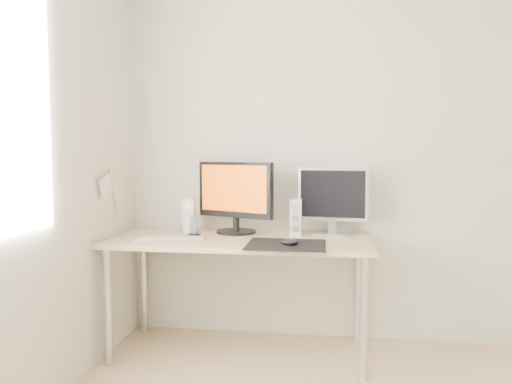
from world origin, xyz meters
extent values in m
plane|color=white|center=(0.00, 1.75, 1.25)|extent=(3.50, 0.00, 3.50)
cube|color=black|center=(-0.63, 1.19, 0.73)|extent=(0.45, 0.40, 0.00)
ellipsoid|color=black|center=(-0.61, 1.16, 0.75)|extent=(0.10, 0.06, 0.04)
cube|color=#D1B587|center=(-0.93, 1.38, 0.71)|extent=(1.60, 0.70, 0.03)
cylinder|color=silver|center=(-1.67, 1.09, 0.35)|extent=(0.05, 0.05, 0.70)
cylinder|color=silver|center=(-0.19, 1.09, 0.35)|extent=(0.05, 0.05, 0.70)
cylinder|color=silver|center=(-1.67, 1.67, 0.35)|extent=(0.05, 0.05, 0.70)
cylinder|color=silver|center=(-0.19, 1.67, 0.35)|extent=(0.05, 0.05, 0.70)
cylinder|color=black|center=(-0.99, 1.57, 0.74)|extent=(0.34, 0.34, 0.02)
cylinder|color=black|center=(-0.99, 1.57, 0.81)|extent=(0.06, 0.06, 0.12)
cube|color=black|center=(-0.99, 1.56, 1.02)|extent=(0.52, 0.26, 0.36)
cube|color=orange|center=(-1.00, 1.54, 1.03)|extent=(0.46, 0.20, 0.30)
cube|color=silver|center=(-0.36, 1.58, 0.74)|extent=(0.24, 0.19, 0.01)
cube|color=#AEAFB1|center=(-0.36, 1.58, 0.80)|extent=(0.06, 0.05, 0.10)
cube|color=silver|center=(-0.36, 1.58, 0.99)|extent=(0.45, 0.10, 0.34)
cube|color=black|center=(-0.37, 1.56, 0.99)|extent=(0.41, 0.06, 0.30)
cube|color=white|center=(-1.29, 1.52, 0.85)|extent=(0.07, 0.08, 0.23)
cylinder|color=#BDBCBF|center=(-1.29, 1.48, 0.78)|extent=(0.04, 0.01, 0.04)
cylinder|color=silver|center=(-1.29, 1.48, 0.85)|extent=(0.04, 0.01, 0.04)
cylinder|color=silver|center=(-1.29, 1.48, 0.91)|extent=(0.04, 0.01, 0.04)
cube|color=white|center=(-0.59, 1.51, 0.85)|extent=(0.07, 0.08, 0.23)
cylinder|color=silver|center=(-0.59, 1.47, 0.78)|extent=(0.04, 0.01, 0.04)
cylinder|color=#AEAEB0|center=(-0.59, 1.47, 0.85)|extent=(0.04, 0.01, 0.04)
cylinder|color=silver|center=(-0.59, 1.47, 0.91)|extent=(0.04, 0.01, 0.04)
cube|color=#AAABAD|center=(-1.33, 1.25, 0.73)|extent=(0.44, 0.20, 0.01)
cube|color=silver|center=(-1.33, 1.25, 0.74)|extent=(0.41, 0.18, 0.01)
cube|color=black|center=(-1.23, 1.42, 0.74)|extent=(0.07, 0.06, 0.01)
cube|color=black|center=(-1.23, 1.42, 0.80)|extent=(0.05, 0.02, 0.11)
cylinder|color=#A57F54|center=(-1.72, 1.30, 1.02)|extent=(0.01, 0.10, 0.29)
cube|color=white|center=(-1.72, 1.21, 1.06)|extent=(0.00, 0.19, 0.15)
camera|label=1|loc=(-0.39, -1.63, 1.26)|focal=35.00mm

